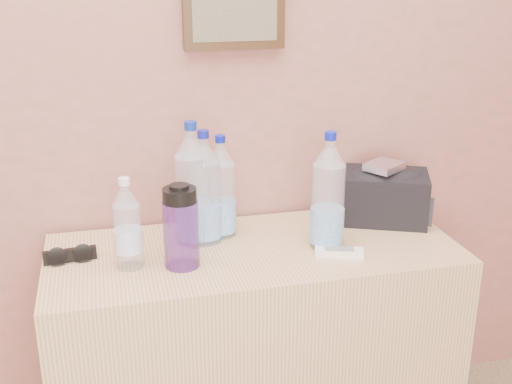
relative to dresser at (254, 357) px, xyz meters
The scene contains 12 objects.
picture_frame 1.06m from the dresser, 90.00° to the left, with size 0.30×0.03×0.25m, color #382311, non-canonical shape.
dresser is the anchor object (origin of this frame).
pet_large_a 0.56m from the dresser, 151.66° to the left, with size 0.10×0.10×0.36m.
pet_large_b 0.52m from the dresser, 121.14° to the left, with size 0.08×0.08×0.31m.
pet_large_c 0.54m from the dresser, 146.19° to the left, with size 0.09×0.09×0.34m.
pet_large_d 0.56m from the dresser, 10.88° to the right, with size 0.09×0.09×0.34m.
pet_small 0.60m from the dresser, behind, with size 0.07×0.07×0.25m.
nalgene_bottle 0.53m from the dresser, 163.46° to the right, with size 0.10×0.10×0.23m.
sunglasses 0.64m from the dresser, behind, with size 0.14×0.05×0.04m, color black, non-canonical shape.
ac_remote 0.45m from the dresser, 25.50° to the right, with size 0.14×0.04×0.02m, color beige.
toiletry_bag 0.66m from the dresser, 13.76° to the left, with size 0.26×0.19×0.18m, color black, non-canonical shape.
foil_packet 0.71m from the dresser, 11.60° to the left, with size 0.11×0.09×0.02m, color silver.
Camera 1 is at (-0.07, 0.09, 1.52)m, focal length 45.00 mm.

